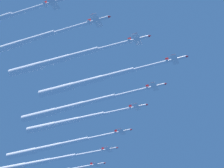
{
  "coord_description": "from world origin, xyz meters",
  "views": [
    {
      "loc": [
        78.01,
        98.31,
        35.87
      ],
      "look_at": [
        0.0,
        0.0,
        155.52
      ],
      "focal_mm": 59.12,
      "sensor_mm": 36.0,
      "label": 1
    }
  ],
  "objects_px": {
    "jet_port_mid": "(64,123)",
    "jet_lead": "(84,83)",
    "jet_port_outer": "(45,148)",
    "jet_starboard_mid": "(3,49)",
    "jet_trail_port": "(34,163)",
    "jet_port_inner": "(66,108)",
    "jet_starboard_inner": "(52,62)"
  },
  "relations": [
    {
      "from": "jet_lead",
      "to": "jet_port_mid",
      "type": "bearing_deg",
      "value": -107.62
    },
    {
      "from": "jet_lead",
      "to": "jet_trail_port",
      "type": "relative_size",
      "value": 0.93
    },
    {
      "from": "jet_port_mid",
      "to": "jet_starboard_mid",
      "type": "height_order",
      "value": "jet_starboard_mid"
    },
    {
      "from": "jet_port_mid",
      "to": "jet_trail_port",
      "type": "height_order",
      "value": "jet_port_mid"
    },
    {
      "from": "jet_starboard_mid",
      "to": "jet_port_outer",
      "type": "height_order",
      "value": "jet_starboard_mid"
    },
    {
      "from": "jet_port_outer",
      "to": "jet_starboard_mid",
      "type": "bearing_deg",
      "value": 44.0
    },
    {
      "from": "jet_starboard_mid",
      "to": "jet_trail_port",
      "type": "distance_m",
      "value": 88.67
    },
    {
      "from": "jet_starboard_inner",
      "to": "jet_port_outer",
      "type": "relative_size",
      "value": 0.87
    },
    {
      "from": "jet_port_inner",
      "to": "jet_port_outer",
      "type": "distance_m",
      "value": 38.06
    },
    {
      "from": "jet_starboard_mid",
      "to": "jet_trail_port",
      "type": "xyz_separation_m",
      "value": [
        -55.65,
        -68.97,
        -3.01
      ]
    },
    {
      "from": "jet_trail_port",
      "to": "jet_port_inner",
      "type": "bearing_deg",
      "value": 76.1
    },
    {
      "from": "jet_starboard_inner",
      "to": "jet_starboard_mid",
      "type": "relative_size",
      "value": 0.9
    },
    {
      "from": "jet_starboard_inner",
      "to": "jet_port_outer",
      "type": "distance_m",
      "value": 65.74
    },
    {
      "from": "jet_port_inner",
      "to": "jet_port_mid",
      "type": "relative_size",
      "value": 1.14
    },
    {
      "from": "jet_port_mid",
      "to": "jet_port_outer",
      "type": "relative_size",
      "value": 0.88
    },
    {
      "from": "jet_port_mid",
      "to": "jet_trail_port",
      "type": "bearing_deg",
      "value": -98.82
    },
    {
      "from": "jet_starboard_mid",
      "to": "jet_trail_port",
      "type": "relative_size",
      "value": 0.96
    },
    {
      "from": "jet_starboard_inner",
      "to": "jet_lead",
      "type": "bearing_deg",
      "value": 179.29
    },
    {
      "from": "jet_port_outer",
      "to": "jet_port_mid",
      "type": "bearing_deg",
      "value": 82.74
    },
    {
      "from": "jet_lead",
      "to": "jet_port_outer",
      "type": "relative_size",
      "value": 0.94
    },
    {
      "from": "jet_trail_port",
      "to": "jet_starboard_mid",
      "type": "bearing_deg",
      "value": 51.1
    },
    {
      "from": "jet_port_inner",
      "to": "jet_starboard_inner",
      "type": "distance_m",
      "value": 30.01
    },
    {
      "from": "jet_port_mid",
      "to": "jet_port_outer",
      "type": "distance_m",
      "value": 23.98
    },
    {
      "from": "jet_port_mid",
      "to": "jet_lead",
      "type": "bearing_deg",
      "value": 72.38
    },
    {
      "from": "jet_port_inner",
      "to": "jet_trail_port",
      "type": "bearing_deg",
      "value": -103.9
    },
    {
      "from": "jet_starboard_mid",
      "to": "jet_trail_port",
      "type": "height_order",
      "value": "jet_starboard_mid"
    },
    {
      "from": "jet_port_mid",
      "to": "jet_starboard_mid",
      "type": "xyz_separation_m",
      "value": [
        49.09,
        26.66,
        0.74
      ]
    },
    {
      "from": "jet_starboard_inner",
      "to": "jet_starboard_mid",
      "type": "xyz_separation_m",
      "value": [
        20.62,
        -7.35,
        0.83
      ]
    },
    {
      "from": "jet_lead",
      "to": "jet_starboard_inner",
      "type": "bearing_deg",
      "value": -0.71
    },
    {
      "from": "jet_port_mid",
      "to": "jet_port_inner",
      "type": "bearing_deg",
      "value": 61.32
    },
    {
      "from": "jet_lead",
      "to": "jet_trail_port",
      "type": "xyz_separation_m",
      "value": [
        -17.43,
        -76.53,
        0.42
      ]
    },
    {
      "from": "jet_port_inner",
      "to": "jet_trail_port",
      "type": "xyz_separation_m",
      "value": [
        -13.69,
        -55.34,
        0.04
      ]
    }
  ]
}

